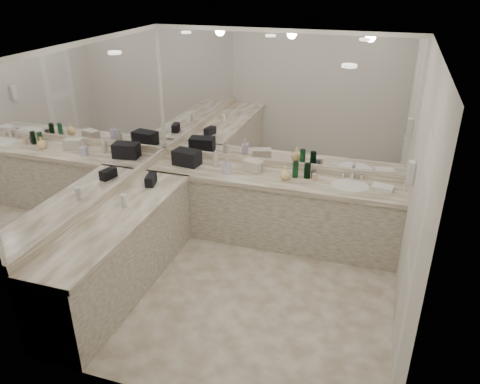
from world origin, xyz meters
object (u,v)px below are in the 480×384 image
(sink, at_px, (350,186))
(hand_towel, at_px, (383,187))
(black_toiletry_bag, at_px, (187,158))
(wall_phone, at_px, (410,173))
(soap_bottle_c, at_px, (285,173))
(cream_cosmetic_case, at_px, (253,166))
(soap_bottle_b, at_px, (227,166))
(soap_bottle_a, at_px, (216,158))

(sink, relative_size, hand_towel, 1.81)
(sink, relative_size, black_toiletry_bag, 1.30)
(sink, distance_m, wall_phone, 0.91)
(sink, relative_size, wall_phone, 1.83)
(wall_phone, relative_size, hand_towel, 0.99)
(wall_phone, distance_m, soap_bottle_c, 1.50)
(cream_cosmetic_case, bearing_deg, black_toiletry_bag, -159.14)
(cream_cosmetic_case, distance_m, soap_bottle_b, 0.34)
(wall_phone, xyz_separation_m, soap_bottle_b, (-2.11, 0.40, -0.35))
(cream_cosmetic_case, height_order, hand_towel, cream_cosmetic_case)
(cream_cosmetic_case, xyz_separation_m, soap_bottle_b, (-0.29, -0.17, 0.03))
(hand_towel, bearing_deg, soap_bottle_b, -176.27)
(soap_bottle_a, xyz_separation_m, soap_bottle_b, (0.22, -0.18, -0.01))
(black_toiletry_bag, bearing_deg, soap_bottle_c, -3.02)
(hand_towel, xyz_separation_m, soap_bottle_b, (-1.87, -0.12, 0.08))
(cream_cosmetic_case, bearing_deg, soap_bottle_b, -131.51)
(black_toiletry_bag, xyz_separation_m, cream_cosmetic_case, (0.88, 0.05, -0.03))
(wall_phone, bearing_deg, cream_cosmetic_case, 162.48)
(hand_towel, relative_size, soap_bottle_a, 1.12)
(wall_phone, height_order, black_toiletry_bag, wall_phone)
(hand_towel, xyz_separation_m, soap_bottle_a, (-2.09, 0.06, 0.09))
(sink, distance_m, soap_bottle_b, 1.51)
(sink, height_order, hand_towel, hand_towel)
(sink, xyz_separation_m, hand_towel, (0.37, 0.02, 0.03))
(hand_towel, relative_size, soap_bottle_b, 1.22)
(sink, distance_m, hand_towel, 0.37)
(black_toiletry_bag, height_order, cream_cosmetic_case, black_toiletry_bag)
(wall_phone, bearing_deg, black_toiletry_bag, 169.05)
(wall_phone, relative_size, soap_bottle_c, 1.39)
(black_toiletry_bag, xyz_separation_m, soap_bottle_b, (0.59, -0.12, 0.00))
(soap_bottle_c, bearing_deg, black_toiletry_bag, 176.98)
(sink, bearing_deg, soap_bottle_c, -176.52)
(sink, bearing_deg, soap_bottle_a, 177.21)
(hand_towel, height_order, soap_bottle_b, soap_bottle_b)
(black_toiletry_bag, height_order, hand_towel, black_toiletry_bag)
(black_toiletry_bag, bearing_deg, sink, -0.61)
(soap_bottle_c, bearing_deg, hand_towel, 3.55)
(soap_bottle_c, bearing_deg, soap_bottle_a, 172.10)
(black_toiletry_bag, distance_m, soap_bottle_b, 0.60)
(wall_phone, xyz_separation_m, soap_bottle_c, (-1.38, 0.45, -0.36))
(soap_bottle_b, bearing_deg, hand_towel, 3.73)
(black_toiletry_bag, relative_size, cream_cosmetic_case, 1.40)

